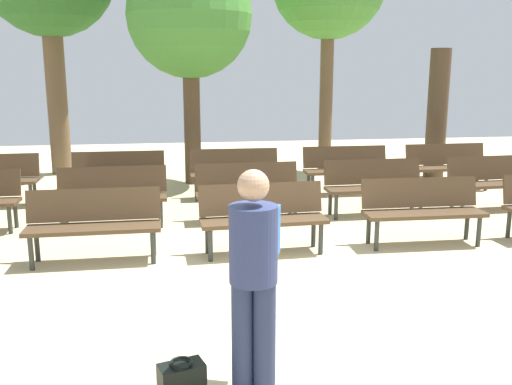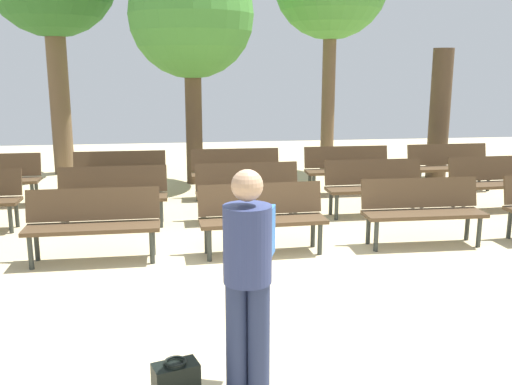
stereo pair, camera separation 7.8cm
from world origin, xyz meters
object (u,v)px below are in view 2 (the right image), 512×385
at_px(bench_r1_c1, 113,192).
at_px(bench_r0_c2, 262,214).
at_px(bench_r2_c1, 120,173).
at_px(bench_r1_c3, 375,184).
at_px(bench_r2_c4, 449,164).
at_px(bench_r2_c2, 236,170).
at_px(visitor_with_backpack, 248,268).
at_px(tree_3, 191,17).
at_px(bench_r1_c2, 248,188).
at_px(bench_r2_c3, 348,167).
at_px(bench_r0_c1, 93,220).
at_px(bench_r1_c4, 497,180).
at_px(tree_1, 440,114).
at_px(handbag, 176,380).
at_px(bench_r0_c3, 422,207).

bearing_deg(bench_r1_c1, bench_r0_c2, -38.41).
bearing_deg(bench_r2_c1, bench_r1_c3, -19.71).
bearing_deg(bench_r2_c4, bench_r2_c2, -179.81).
relative_size(bench_r1_c1, visitor_with_backpack, 0.97).
distance_m(bench_r1_c1, bench_r1_c3, 4.09).
distance_m(tree_3, visitor_with_backpack, 8.12).
bearing_deg(bench_r2_c2, bench_r1_c2, -88.65).
relative_size(bench_r2_c3, visitor_with_backpack, 0.97).
height_order(bench_r2_c1, visitor_with_backpack, visitor_with_backpack).
relative_size(bench_r0_c1, bench_r2_c2, 1.00).
distance_m(bench_r1_c4, tree_1, 2.94).
height_order(bench_r1_c1, bench_r2_c2, same).
distance_m(bench_r1_c4, bench_r2_c3, 2.59).
distance_m(bench_r1_c1, bench_r1_c2, 2.03).
xyz_separation_m(bench_r1_c1, bench_r2_c2, (2.01, 1.63, 0.00)).
height_order(tree_1, tree_3, tree_3).
bearing_deg(handbag, visitor_with_backpack, 4.43).
distance_m(bench_r0_c3, tree_3, 6.07).
relative_size(bench_r1_c4, visitor_with_backpack, 0.98).
relative_size(bench_r0_c1, bench_r1_c4, 0.99).
bearing_deg(handbag, bench_r0_c2, 71.06).
height_order(bench_r1_c1, bench_r1_c3, same).
bearing_deg(tree_1, bench_r1_c4, -95.43).
xyz_separation_m(bench_r1_c2, bench_r2_c2, (-0.02, 1.59, 0.00)).
relative_size(bench_r2_c1, bench_r2_c3, 1.00).
relative_size(bench_r1_c3, tree_1, 0.59).
distance_m(bench_r0_c1, bench_r2_c1, 3.19).
bearing_deg(bench_r2_c2, tree_1, 16.86).
distance_m(bench_r1_c2, bench_r2_c4, 4.44).
xyz_separation_m(bench_r2_c3, bench_r2_c4, (2.03, 0.05, 0.00)).
bearing_deg(bench_r1_c2, bench_r0_c1, -142.99).
bearing_deg(bench_r1_c1, visitor_with_backpack, -73.42).
bearing_deg(tree_3, tree_1, -1.38).
height_order(bench_r1_c4, bench_r2_c1, same).
xyz_separation_m(bench_r1_c2, bench_r2_c3, (2.08, 1.63, 0.00)).
bearing_deg(bench_r1_c4, bench_r2_c1, 164.42).
xyz_separation_m(bench_r0_c3, bench_r2_c2, (-2.17, 3.14, 0.00)).
xyz_separation_m(bench_r0_c3, bench_r2_c3, (-0.06, 3.18, 0.00)).
relative_size(bench_r2_c4, handbag, 4.49).
bearing_deg(bench_r0_c2, bench_r1_c3, 35.86).
xyz_separation_m(bench_r0_c2, bench_r2_c4, (4.13, 3.28, 0.00)).
relative_size(bench_r0_c3, tree_3, 0.35).
bearing_deg(tree_1, handbag, -125.78).
distance_m(bench_r1_c4, handbag, 7.21).
xyz_separation_m(bench_r2_c1, bench_r2_c4, (6.20, 0.12, 0.00)).
height_order(tree_1, handbag, tree_1).
relative_size(bench_r2_c3, tree_1, 0.59).
xyz_separation_m(bench_r2_c2, tree_3, (-0.69, 1.44, 2.77)).
bearing_deg(bench_r2_c1, bench_r2_c2, 1.27).
bearing_deg(bench_r0_c3, bench_r2_c3, 91.83).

